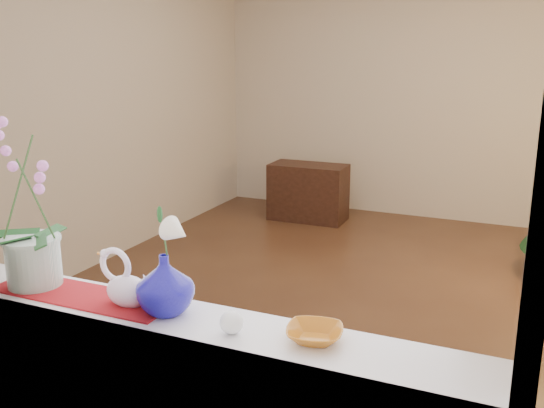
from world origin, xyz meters
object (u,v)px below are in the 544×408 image
Objects in this scene: blue_vase at (165,280)px; side_table at (308,192)px; orchid_pot at (28,205)px; swan at (127,279)px; paperweight at (232,322)px; amber_dish at (315,335)px.

blue_vase is 0.29× the size of side_table.
blue_vase is 4.46m from side_table.
blue_vase is (0.57, -0.00, -0.19)m from orchid_pot.
orchid_pot is 0.48m from swan.
swan is 4.42m from side_table.
paperweight is at bearing 13.02° from swan.
amber_dish is at bearing 13.17° from paperweight.
blue_vase reaches higher than amber_dish.
side_table is at bearing 107.32° from paperweight.
swan reaches higher than side_table.
orchid_pot is 2.66× the size of blue_vase.
paperweight is at bearing -73.23° from side_table.
blue_vase is 1.60× the size of amber_dish.
side_table is (-0.93, 4.27, -0.72)m from swan.
orchid_pot is 0.60m from blue_vase.
swan is 0.28× the size of side_table.
orchid_pot reaches higher than blue_vase.
swan is 1.54× the size of amber_dish.
blue_vase is at bearing -178.63° from amber_dish.
side_table is (-0.50, 4.26, -0.93)m from orchid_pot.
blue_vase is at bearing -0.27° from orchid_pot.
amber_dish is at bearing 1.37° from blue_vase.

